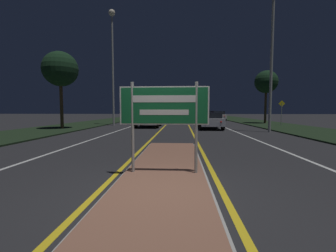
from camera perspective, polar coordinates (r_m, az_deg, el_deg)
name	(u,v)px	position (r m, az deg, el deg)	size (l,w,h in m)	color
ground_plane	(161,190)	(4.43, -1.86, -15.99)	(160.00, 160.00, 0.00)	#232326
median_island	(164,175)	(5.25, -0.97, -12.26)	(1.92, 9.16, 0.10)	#999993
verge_left	(91,123)	(26.13, -18.91, 0.63)	(5.00, 100.00, 0.08)	black
verge_right	(268,124)	(25.85, 23.97, 0.47)	(5.00, 100.00, 0.08)	black
centre_line_yellow_left	(169,122)	(29.22, 0.31, 1.13)	(0.12, 70.00, 0.01)	gold
centre_line_yellow_right	(187,122)	(29.19, 4.83, 1.11)	(0.12, 70.00, 0.01)	gold
lane_line_white_left	(146,122)	(29.54, -5.61, 1.14)	(0.12, 70.00, 0.01)	silver
lane_line_white_right	(211,122)	(29.43, 10.77, 1.08)	(0.12, 70.00, 0.01)	silver
edge_line_white_left	(123,121)	(30.15, -11.25, 1.14)	(0.10, 70.00, 0.01)	silver
edge_line_white_right	(234,122)	(29.97, 16.47, 1.03)	(0.10, 70.00, 0.01)	silver
highway_sign	(164,110)	(5.04, -0.99, 4.19)	(2.00, 0.07, 2.04)	#9E9E99
streetlight_left_near	(112,47)	(23.20, -13.93, 18.82)	(0.62, 0.62, 10.95)	#9E9E99
streetlight_right_near	(272,47)	(17.33, 24.90, 17.67)	(0.45, 0.45, 9.49)	#9E9E99
car_receding_0	(210,120)	(18.48, 10.57, 1.48)	(1.85, 4.42, 1.30)	#B7B7BC
car_receding_1	(218,115)	(32.70, 12.48, 2.62)	(1.87, 4.79, 1.35)	silver
car_receding_2	(211,114)	(40.67, 10.77, 2.91)	(2.03, 4.06, 1.35)	#4C514C
car_receding_3	(191,113)	(51.81, 5.93, 3.23)	(1.99, 4.74, 1.42)	maroon
car_approaching_0	(149,118)	(20.07, -4.85, 1.95)	(2.03, 4.26, 1.46)	silver
warning_sign	(282,110)	(23.70, 26.88, 3.58)	(0.60, 0.06, 2.33)	#9E9E99
roadside_palm_left	(60,69)	(19.47, -25.68, 12.83)	(2.64, 2.64, 5.88)	#4C3823
roadside_palm_right	(266,82)	(26.73, 23.68, 10.16)	(2.41, 2.41, 5.67)	#4C3823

